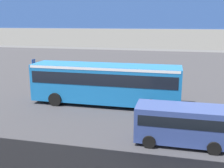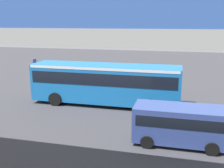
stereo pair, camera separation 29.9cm
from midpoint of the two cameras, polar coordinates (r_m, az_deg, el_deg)
ground at (r=21.73m, az=-4.03°, el=-3.91°), size 80.00×80.00×0.00m
city_bus at (r=20.71m, az=-1.89°, el=0.65°), size 11.54×2.85×3.15m
parked_van at (r=14.72m, az=14.03°, el=-7.93°), size 4.80×2.17×2.05m
traffic_sign at (r=27.41m, az=-16.64°, el=3.22°), size 0.08×0.60×2.80m
lane_dash_leftmost at (r=22.87m, az=7.14°, el=-3.09°), size 2.00×0.20×0.01m
lane_dash_left at (r=23.60m, az=-2.57°, el=-2.49°), size 2.00×0.20×0.01m
lane_dash_centre at (r=24.95m, az=-11.45°, el=-1.87°), size 2.00×0.20×0.01m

